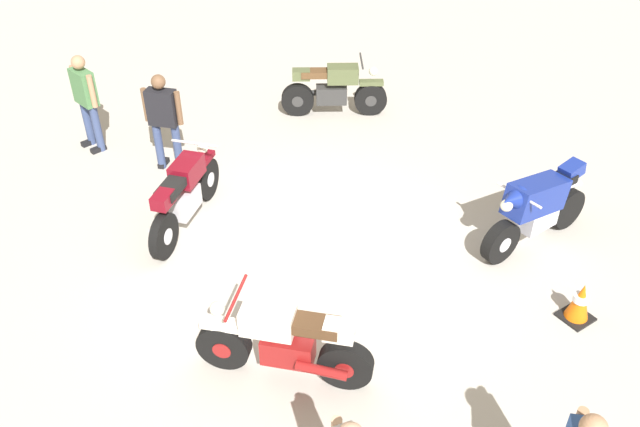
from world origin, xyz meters
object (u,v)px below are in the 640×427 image
object	(u,v)px
motorcycle_maroon_cruiser	(184,194)
person_in_black_shirt	(164,117)
motorcycle_olive_vintage	(334,90)
motorcycle_cream_vintage	(284,343)
motorcycle_blue_sportbike	(537,207)
person_in_green_shirt	(86,97)
traffic_cone	(580,302)

from	to	relation	value
motorcycle_maroon_cruiser	person_in_black_shirt	xyz separation A→B (m)	(1.58, -0.42, 0.40)
motorcycle_maroon_cruiser	motorcycle_olive_vintage	distance (m)	4.08
motorcycle_cream_vintage	motorcycle_blue_sportbike	world-z (taller)	motorcycle_blue_sportbike
motorcycle_olive_vintage	person_in_black_shirt	xyz separation A→B (m)	(-0.10, 3.30, 0.44)
person_in_black_shirt	person_in_green_shirt	distance (m)	1.58
person_in_green_shirt	traffic_cone	xyz separation A→B (m)	(-7.30, -3.45, -0.68)
motorcycle_blue_sportbike	person_in_green_shirt	size ratio (longest dim) A/B	1.19
motorcycle_olive_vintage	traffic_cone	bearing A→B (deg)	-63.18
person_in_black_shirt	person_in_green_shirt	xyz separation A→B (m)	(1.37, 0.78, 0.01)
motorcycle_blue_sportbike	person_in_green_shirt	distance (m)	7.28
motorcycle_cream_vintage	traffic_cone	distance (m)	3.59
motorcycle_olive_vintage	person_in_black_shirt	bearing A→B (deg)	-145.46
motorcycle_maroon_cruiser	motorcycle_olive_vintage	world-z (taller)	motorcycle_maroon_cruiser
motorcycle_maroon_cruiser	motorcycle_blue_sportbike	bearing A→B (deg)	-79.70
person_in_black_shirt	motorcycle_olive_vintage	bearing A→B (deg)	-41.42
motorcycle_cream_vintage	motorcycle_olive_vintage	size ratio (longest dim) A/B	0.87
motorcycle_maroon_cruiser	traffic_cone	world-z (taller)	motorcycle_maroon_cruiser
motorcycle_blue_sportbike	person_in_black_shirt	bearing A→B (deg)	-56.13
motorcycle_maroon_cruiser	person_in_green_shirt	distance (m)	3.00
motorcycle_cream_vintage	motorcycle_olive_vintage	xyz separation A→B (m)	(4.83, -4.00, 0.00)
motorcycle_maroon_cruiser	person_in_black_shirt	bearing A→B (deg)	34.11
motorcycle_cream_vintage	motorcycle_olive_vintage	distance (m)	6.27
motorcycle_blue_sportbike	traffic_cone	xyz separation A→B (m)	(-1.33, 0.69, -0.33)
person_in_black_shirt	motorcycle_blue_sportbike	bearing A→B (deg)	-97.09
motorcycle_cream_vintage	motorcycle_blue_sportbike	distance (m)	4.06
person_in_black_shirt	traffic_cone	bearing A→B (deg)	-108.99
motorcycle_olive_vintage	person_in_green_shirt	size ratio (longest dim) A/B	1.05
motorcycle_olive_vintage	person_in_green_shirt	bearing A→B (deg)	-164.52
motorcycle_olive_vintage	traffic_cone	distance (m)	6.07
person_in_black_shirt	motorcycle_cream_vintage	bearing A→B (deg)	-141.64
motorcycle_cream_vintage	motorcycle_olive_vintage	bearing A→B (deg)	-83.88
person_in_green_shirt	motorcycle_olive_vintage	bearing A→B (deg)	151.75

